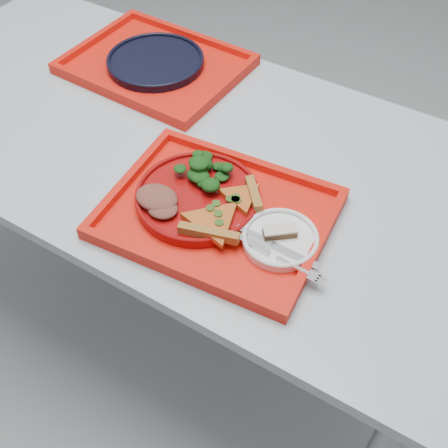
# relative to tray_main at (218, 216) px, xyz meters

# --- Properties ---
(ground) EXTENTS (10.00, 10.00, 0.00)m
(ground) POSITION_rel_tray_main_xyz_m (-0.25, 0.17, -0.76)
(ground) COLOR gray
(ground) RESTS_ON ground
(table) EXTENTS (1.60, 0.80, 0.75)m
(table) POSITION_rel_tray_main_xyz_m (-0.25, 0.17, -0.08)
(table) COLOR #A6AEBA
(table) RESTS_ON ground
(tray_main) EXTENTS (0.48, 0.39, 0.01)m
(tray_main) POSITION_rel_tray_main_xyz_m (0.00, 0.00, 0.00)
(tray_main) COLOR red
(tray_main) RESTS_ON table
(tray_far) EXTENTS (0.46, 0.36, 0.01)m
(tray_far) POSITION_rel_tray_main_xyz_m (-0.43, 0.38, 0.00)
(tray_far) COLOR red
(tray_far) RESTS_ON table
(dinner_plate) EXTENTS (0.26, 0.26, 0.02)m
(dinner_plate) POSITION_rel_tray_main_xyz_m (-0.05, 0.01, 0.02)
(dinner_plate) COLOR maroon
(dinner_plate) RESTS_ON tray_main
(side_plate) EXTENTS (0.15, 0.15, 0.01)m
(side_plate) POSITION_rel_tray_main_xyz_m (0.14, 0.00, 0.01)
(side_plate) COLOR white
(side_plate) RESTS_ON tray_main
(navy_plate) EXTENTS (0.26, 0.26, 0.02)m
(navy_plate) POSITION_rel_tray_main_xyz_m (-0.43, 0.38, 0.01)
(navy_plate) COLOR black
(navy_plate) RESTS_ON tray_far
(pizza_slice_a) EXTENTS (0.15, 0.17, 0.02)m
(pizza_slice_a) POSITION_rel_tray_main_xyz_m (0.02, -0.04, 0.03)
(pizza_slice_a) COLOR #C77520
(pizza_slice_a) RESTS_ON dinner_plate
(pizza_slice_b) EXTENTS (0.14, 0.14, 0.02)m
(pizza_slice_b) POSITION_rel_tray_main_xyz_m (0.03, 0.05, 0.03)
(pizza_slice_b) COLOR #C77520
(pizza_slice_b) RESTS_ON dinner_plate
(salad_heap) EXTENTS (0.10, 0.09, 0.05)m
(salad_heap) POSITION_rel_tray_main_xyz_m (-0.08, 0.07, 0.05)
(salad_heap) COLOR black
(salad_heap) RESTS_ON dinner_plate
(meat_portion) EXTENTS (0.09, 0.07, 0.03)m
(meat_portion) POSITION_rel_tray_main_xyz_m (-0.11, -0.05, 0.04)
(meat_portion) COLOR brown
(meat_portion) RESTS_ON dinner_plate
(dessert_bar) EXTENTS (0.07, 0.06, 0.02)m
(dessert_bar) POSITION_rel_tray_main_xyz_m (0.14, 0.01, 0.03)
(dessert_bar) COLOR #472B17
(dessert_bar) RESTS_ON side_plate
(knife) EXTENTS (0.19, 0.02, 0.01)m
(knife) POSITION_rel_tray_main_xyz_m (0.15, -0.03, 0.02)
(knife) COLOR silver
(knife) RESTS_ON side_plate
(fork) EXTENTS (0.19, 0.03, 0.01)m
(fork) POSITION_rel_tray_main_xyz_m (0.16, -0.05, 0.02)
(fork) COLOR silver
(fork) RESTS_ON side_plate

